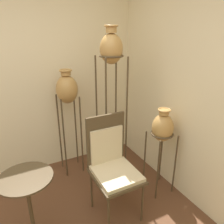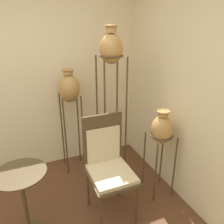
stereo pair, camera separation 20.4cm
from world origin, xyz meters
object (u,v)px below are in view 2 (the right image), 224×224
object	(u,v)px
vase_stand_short	(162,131)
chair	(108,161)
vase_stand_tall	(111,56)
vase_stand_medium	(69,91)
side_table	(23,191)

from	to	relation	value
vase_stand_short	chair	xyz separation A→B (m)	(-0.67, -0.02, -0.22)
vase_stand_tall	chair	world-z (taller)	vase_stand_tall
vase_stand_tall	chair	size ratio (longest dim) A/B	1.79
vase_stand_short	chair	distance (m)	0.71
chair	vase_stand_short	bearing A→B (deg)	1.32
vase_stand_medium	side_table	xyz separation A→B (m)	(-0.69, -0.95, -0.64)
chair	side_table	distance (m)	0.86
vase_stand_short	vase_stand_medium	bearing A→B (deg)	132.33
vase_stand_tall	vase_stand_short	xyz separation A→B (m)	(0.43, -0.45, -0.80)
vase_stand_medium	vase_stand_short	bearing A→B (deg)	-47.67
vase_stand_medium	vase_stand_short	distance (m)	1.28
vase_stand_medium	vase_stand_short	world-z (taller)	vase_stand_medium
side_table	vase_stand_tall	bearing A→B (deg)	24.06
vase_stand_short	chair	bearing A→B (deg)	-178.65
vase_stand_tall	vase_stand_medium	distance (m)	0.77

